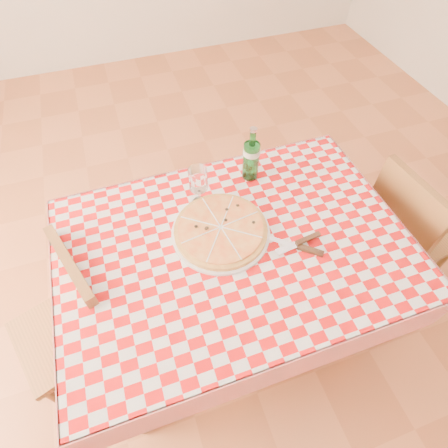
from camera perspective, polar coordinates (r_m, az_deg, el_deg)
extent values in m
plane|color=#AA5C36|center=(1.97, 1.16, -15.76)|extent=(6.00, 6.00, 0.00)
cube|color=brown|center=(1.32, 1.67, -4.05)|extent=(1.20, 0.80, 0.04)
cylinder|color=brown|center=(1.54, -15.40, -27.67)|extent=(0.06, 0.06, 0.71)
cylinder|color=brown|center=(1.72, 23.34, -14.73)|extent=(0.06, 0.06, 0.71)
cylinder|color=brown|center=(1.81, -18.86, -6.46)|extent=(0.06, 0.06, 0.71)
cylinder|color=brown|center=(1.97, 12.89, 2.16)|extent=(0.06, 0.06, 0.71)
cube|color=#AE0A0B|center=(1.30, 1.69, -3.47)|extent=(1.30, 0.90, 0.01)
cube|color=brown|center=(2.02, 28.15, -1.09)|extent=(0.41, 0.41, 0.04)
cylinder|color=brown|center=(2.04, 25.68, -9.37)|extent=(0.03, 0.03, 0.38)
cylinder|color=brown|center=(2.24, 31.52, -5.82)|extent=(0.03, 0.03, 0.38)
cylinder|color=brown|center=(2.13, 20.39, -2.75)|extent=(0.03, 0.03, 0.38)
cylinder|color=brown|center=(2.31, 26.43, 0.09)|extent=(0.03, 0.03, 0.38)
cube|color=brown|center=(1.75, 27.11, 1.32)|extent=(0.07, 0.37, 0.41)
cube|color=brown|center=(1.67, -24.57, -15.91)|extent=(0.47, 0.47, 0.03)
cylinder|color=brown|center=(1.92, -20.02, -12.28)|extent=(0.03, 0.03, 0.38)
cylinder|color=brown|center=(1.95, -28.43, -16.71)|extent=(0.03, 0.03, 0.38)
cylinder|color=brown|center=(1.78, -15.57, -19.91)|extent=(0.03, 0.03, 0.38)
cylinder|color=brown|center=(1.81, -25.02, -24.72)|extent=(0.03, 0.03, 0.38)
cube|color=brown|center=(1.48, -21.71, -9.58)|extent=(0.15, 0.36, 0.40)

